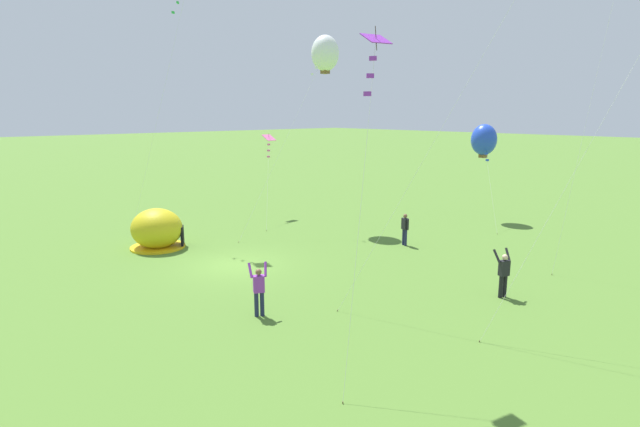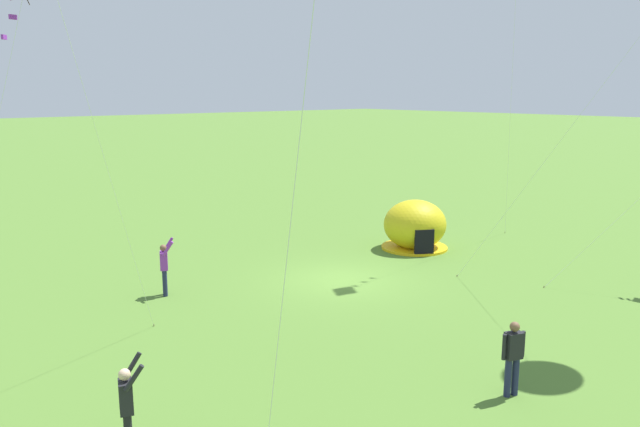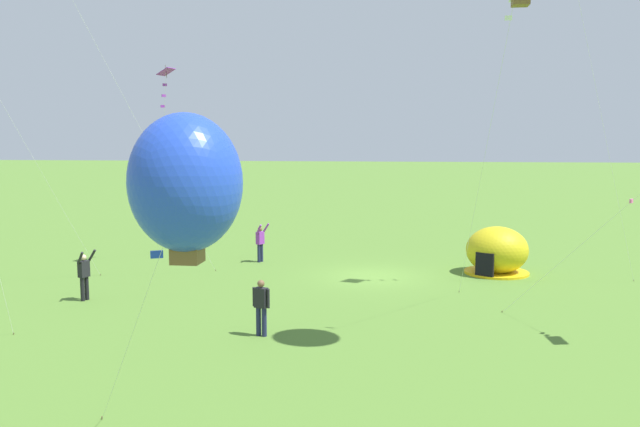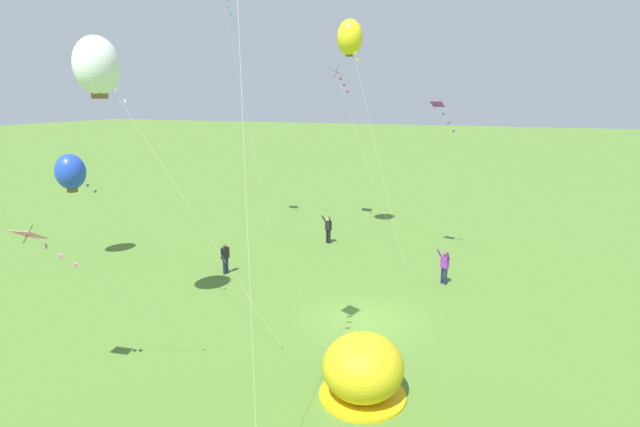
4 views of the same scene
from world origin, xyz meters
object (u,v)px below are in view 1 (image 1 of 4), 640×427
popup_tent (157,229)px  kite_purple (374,55)px  person_center_field (259,289)px  kite_white (325,53)px  person_far_back (405,228)px  kite_blue (484,140)px  kite_pink (269,142)px  person_flying_kite (504,272)px

popup_tent → kite_purple: kite_purple is taller
person_center_field → kite_white: (-9.68, 12.04, 9.54)m
person_center_field → popup_tent: bearing=173.5°
person_far_back → kite_blue: kite_blue is taller
popup_tent → kite_pink: bearing=107.6°
person_center_field → kite_blue: (-3.56, 20.53, 4.25)m
person_center_field → person_far_back: bearing=102.8°
popup_tent → person_far_back: bearing=50.1°
kite_white → kite_blue: (6.12, 8.49, -5.29)m
popup_tent → kite_pink: size_ratio=0.50×
popup_tent → person_far_back: popup_tent is taller
person_flying_kite → kite_blue: size_ratio=0.30×
kite_purple → kite_white: (-13.83, 10.95, 2.01)m
person_flying_kite → kite_pink: size_ratio=0.34×
kite_white → popup_tent: bearing=-96.8°
person_center_field → kite_blue: size_ratio=0.30×
popup_tent → person_center_field: bearing=-6.5°
popup_tent → kite_blue: size_ratio=0.45×
person_flying_kite → kite_blue: kite_blue is taller
person_center_field → kite_pink: 18.19m
kite_white → kite_pink: size_ratio=2.07×
kite_pink → person_far_back: bearing=2.3°
popup_tent → person_far_back: (8.41, 10.05, -0.03)m
person_flying_kite → kite_purple: size_ratio=0.20×
person_far_back → person_center_field: size_ratio=0.91×
popup_tent → person_far_back: 13.10m
person_far_back → kite_blue: bearing=96.1°
kite_blue → person_flying_kite: bearing=-56.3°
kite_pink → popup_tent: bearing=-72.4°
popup_tent → kite_purple: (15.13, -0.17, 7.53)m
popup_tent → person_flying_kite: bearing=23.1°
person_flying_kite → popup_tent: bearing=-156.9°
kite_white → person_center_field: bearing=-51.2°
person_center_field → kite_white: bearing=128.8°
person_far_back → kite_purple: kite_purple is taller
person_center_field → kite_purple: 8.67m
person_flying_kite → kite_blue: bearing=123.7°
person_far_back → kite_purple: size_ratio=0.18×
person_center_field → kite_purple: (4.15, 1.09, 7.53)m
person_flying_kite → kite_pink: bearing=171.4°
kite_purple → kite_blue: (-7.71, 19.44, -3.28)m
person_flying_kite → kite_blue: 15.66m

